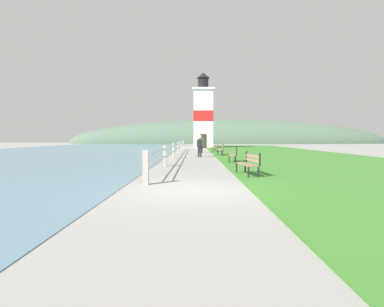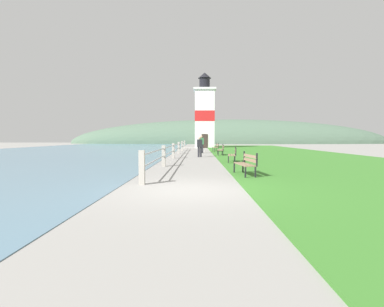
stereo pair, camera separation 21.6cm
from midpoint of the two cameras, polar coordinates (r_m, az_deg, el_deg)
ground_plane at (r=8.61m, az=0.02°, el=-7.00°), size 160.00×160.00×0.00m
grass_verge at (r=27.91m, az=16.63°, el=-0.09°), size 12.00×55.14×0.06m
water_strip at (r=30.45m, az=-26.82°, el=-0.08°), size 24.00×88.22×0.01m
seawall_railing at (r=24.67m, az=-2.76°, el=1.07°), size 0.18×30.42×1.10m
park_bench_near at (r=11.79m, az=10.84°, el=-1.70°), size 0.69×1.69×0.94m
park_bench_midway at (r=17.88m, az=8.18°, el=-0.07°), size 0.64×1.70×0.94m
park_bench_far at (r=24.92m, az=5.86°, el=0.82°), size 0.54×1.74×0.94m
park_bench_by_lighthouse at (r=31.56m, az=4.81°, el=1.30°), size 0.55×1.78×0.94m
lighthouse at (r=43.98m, az=2.54°, el=7.33°), size 3.20×3.20×10.90m
person_strolling at (r=28.95m, az=2.03°, el=1.92°), size 0.44×0.27×1.71m
person_by_railing at (r=23.00m, az=1.74°, el=1.45°), size 0.42×0.28×1.58m
distant_hillside at (r=75.65m, az=7.10°, el=1.90°), size 80.00×16.00×12.00m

